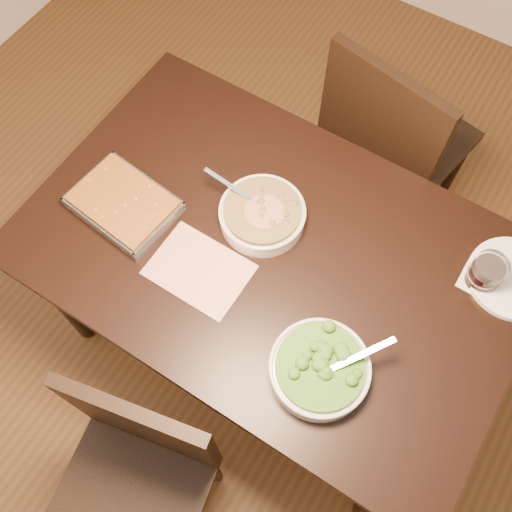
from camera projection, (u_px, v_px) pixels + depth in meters
ground at (268, 334)px, 2.28m from camera, size 4.00×4.00×0.00m
table at (272, 265)px, 1.69m from camera, size 1.40×0.90×0.75m
magazine_a at (199, 270)px, 1.57m from camera, size 0.27×0.20×0.01m
coaster at (479, 280)px, 1.56m from camera, size 0.10×0.10×0.00m
stew_bowl at (262, 214)px, 1.61m from camera, size 0.28×0.25×0.09m
broccoli_bowl at (319, 369)px, 1.42m from camera, size 0.26×0.26×0.10m
baking_dish at (124, 204)px, 1.64m from camera, size 0.31×0.24×0.05m
wine_tumbler at (486, 272)px, 1.51m from camera, size 0.09×0.09×0.10m
chair_near at (137, 472)px, 1.59m from camera, size 0.48×0.48×0.87m
chair_far at (389, 141)px, 2.04m from camera, size 0.52×0.52×0.95m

